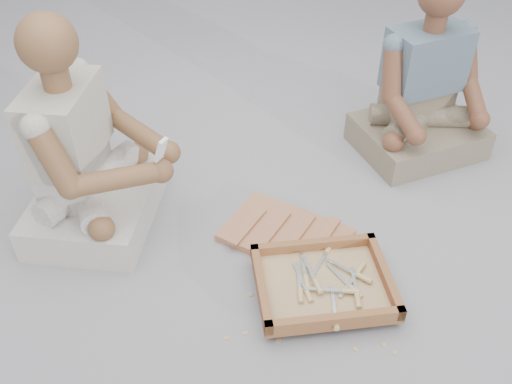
% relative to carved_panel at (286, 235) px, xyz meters
% --- Properties ---
extents(ground, '(60.00, 60.00, 0.00)m').
position_rel_carved_panel_xyz_m(ground, '(-0.04, -0.23, -0.02)').
color(ground, '#96969B').
rests_on(ground, ground).
extents(carved_panel, '(0.63, 0.52, 0.04)m').
position_rel_carved_panel_xyz_m(carved_panel, '(0.00, 0.00, 0.00)').
color(carved_panel, brown).
rests_on(carved_panel, ground).
extents(tool_tray, '(0.66, 0.59, 0.07)m').
position_rel_carved_panel_xyz_m(tool_tray, '(0.20, -0.30, 0.04)').
color(tool_tray, brown).
rests_on(tool_tray, carved_panel).
extents(chisel_0, '(0.22, 0.04, 0.02)m').
position_rel_carved_panel_xyz_m(chisel_0, '(0.29, -0.34, 0.06)').
color(chisel_0, silver).
rests_on(chisel_0, tool_tray).
extents(chisel_1, '(0.06, 0.22, 0.02)m').
position_rel_carved_panel_xyz_m(chisel_1, '(0.34, -0.36, 0.06)').
color(chisel_1, silver).
rests_on(chisel_1, tool_tray).
extents(chisel_2, '(0.08, 0.22, 0.02)m').
position_rel_carved_panel_xyz_m(chisel_2, '(0.20, -0.12, 0.05)').
color(chisel_2, silver).
rests_on(chisel_2, tool_tray).
extents(chisel_3, '(0.06, 0.22, 0.02)m').
position_rel_carved_panel_xyz_m(chisel_3, '(0.11, -0.37, 0.05)').
color(chisel_3, silver).
rests_on(chisel_3, tool_tray).
extents(chisel_4, '(0.10, 0.21, 0.02)m').
position_rel_carved_panel_xyz_m(chisel_4, '(0.34, -0.22, 0.05)').
color(chisel_4, silver).
rests_on(chisel_4, tool_tray).
extents(chisel_5, '(0.21, 0.11, 0.02)m').
position_rel_carved_panel_xyz_m(chisel_5, '(0.34, -0.24, 0.06)').
color(chisel_5, silver).
rests_on(chisel_5, tool_tray).
extents(chisel_6, '(0.06, 0.22, 0.02)m').
position_rel_carved_panel_xyz_m(chisel_6, '(0.26, -0.47, 0.05)').
color(chisel_6, silver).
rests_on(chisel_6, tool_tray).
extents(chisel_7, '(0.11, 0.21, 0.02)m').
position_rel_carved_panel_xyz_m(chisel_7, '(0.14, -0.36, 0.05)').
color(chisel_7, silver).
rests_on(chisel_7, tool_tray).
extents(chisel_8, '(0.07, 0.22, 0.02)m').
position_rel_carved_panel_xyz_m(chisel_8, '(0.13, -0.30, 0.05)').
color(chisel_8, silver).
rests_on(chisel_8, tool_tray).
extents(chisel_9, '(0.11, 0.21, 0.02)m').
position_rel_carved_panel_xyz_m(chisel_9, '(0.17, -0.32, 0.06)').
color(chisel_9, silver).
rests_on(chisel_9, tool_tray).
extents(chisel_10, '(0.16, 0.17, 0.02)m').
position_rel_carved_panel_xyz_m(chisel_10, '(0.32, -0.31, 0.05)').
color(chisel_10, silver).
rests_on(chisel_10, tool_tray).
extents(wood_chip_0, '(0.02, 0.02, 0.00)m').
position_rel_carved_panel_xyz_m(wood_chip_0, '(0.35, -0.55, -0.02)').
color(wood_chip_0, tan).
rests_on(wood_chip_0, ground).
extents(wood_chip_1, '(0.02, 0.02, 0.00)m').
position_rel_carved_panel_xyz_m(wood_chip_1, '(0.46, -0.51, -0.02)').
color(wood_chip_1, tan).
rests_on(wood_chip_1, ground).
extents(wood_chip_2, '(0.02, 0.02, 0.00)m').
position_rel_carved_panel_xyz_m(wood_chip_2, '(0.06, -0.57, -0.02)').
color(wood_chip_2, tan).
rests_on(wood_chip_2, ground).
extents(wood_chip_3, '(0.02, 0.02, 0.00)m').
position_rel_carved_panel_xyz_m(wood_chip_3, '(0.37, -0.29, -0.02)').
color(wood_chip_3, tan).
rests_on(wood_chip_3, ground).
extents(wood_chip_4, '(0.02, 0.02, 0.00)m').
position_rel_carved_panel_xyz_m(wood_chip_4, '(-0.14, -0.59, -0.02)').
color(wood_chip_4, tan).
rests_on(wood_chip_4, ground).
extents(wood_chip_5, '(0.02, 0.02, 0.00)m').
position_rel_carved_panel_xyz_m(wood_chip_5, '(0.18, 0.06, -0.02)').
color(wood_chip_5, tan).
rests_on(wood_chip_5, ground).
extents(wood_chip_6, '(0.02, 0.02, 0.00)m').
position_rel_carved_panel_xyz_m(wood_chip_6, '(-0.09, -0.37, -0.02)').
color(wood_chip_6, tan).
rests_on(wood_chip_6, ground).
extents(wood_chip_7, '(0.02, 0.02, 0.00)m').
position_rel_carved_panel_xyz_m(wood_chip_7, '(0.14, -0.07, -0.02)').
color(wood_chip_7, tan).
rests_on(wood_chip_7, ground).
extents(wood_chip_8, '(0.02, 0.02, 0.00)m').
position_rel_carved_panel_xyz_m(wood_chip_8, '(0.06, 0.10, -0.02)').
color(wood_chip_8, tan).
rests_on(wood_chip_8, ground).
extents(wood_chip_9, '(0.02, 0.02, 0.00)m').
position_rel_carved_panel_xyz_m(wood_chip_9, '(-0.07, -0.56, -0.02)').
color(wood_chip_9, tan).
rests_on(wood_chip_9, ground).
extents(wood_chip_10, '(0.02, 0.02, 0.00)m').
position_rel_carved_panel_xyz_m(wood_chip_10, '(-0.07, -0.23, -0.02)').
color(wood_chip_10, tan).
rests_on(wood_chip_10, ground).
extents(wood_chip_11, '(0.02, 0.02, 0.00)m').
position_rel_carved_panel_xyz_m(wood_chip_11, '(0.15, -0.33, -0.02)').
color(wood_chip_11, tan).
rests_on(wood_chip_11, ground).
extents(wood_chip_12, '(0.02, 0.02, 0.00)m').
position_rel_carved_panel_xyz_m(wood_chip_12, '(0.50, -0.54, -0.02)').
color(wood_chip_12, tan).
rests_on(wood_chip_12, ground).
extents(craftsman, '(0.70, 0.69, 1.02)m').
position_rel_carved_panel_xyz_m(craftsman, '(-0.90, -0.04, 0.33)').
color(craftsman, beige).
rests_on(craftsman, ground).
extents(companion, '(0.80, 0.76, 0.98)m').
position_rel_carved_panel_xyz_m(companion, '(0.59, 0.85, 0.31)').
color(companion, gray).
rests_on(companion, ground).
extents(mobile_phone, '(0.07, 0.06, 0.12)m').
position_rel_carved_panel_xyz_m(mobile_phone, '(-0.52, -0.08, 0.47)').
color(mobile_phone, white).
rests_on(mobile_phone, craftsman).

